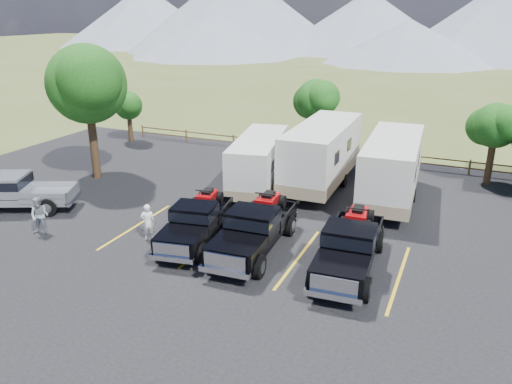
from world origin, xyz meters
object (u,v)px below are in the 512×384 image
at_px(rig_right, 350,245).
at_px(pickup_silver, 15,191).
at_px(person_b, 40,216).
at_px(trailer_center, 322,155).
at_px(tree_big_nw, 87,84).
at_px(trailer_left, 259,163).
at_px(trailer_right, 392,169).
at_px(rig_left, 197,220).
at_px(person_a, 148,222).
at_px(rig_center, 255,227).

bearing_deg(rig_right, pickup_silver, 178.26).
height_order(pickup_silver, person_b, pickup_silver).
relative_size(trailer_center, pickup_silver, 1.62).
relative_size(tree_big_nw, trailer_left, 0.91).
distance_m(rig_right, trailer_right, 8.06).
bearing_deg(person_b, rig_left, -1.25).
distance_m(tree_big_nw, trailer_left, 10.75).
height_order(trailer_left, trailer_center, trailer_center).
relative_size(tree_big_nw, person_a, 4.78).
relative_size(rig_center, person_b, 3.70).
height_order(rig_right, person_a, rig_right).
height_order(rig_left, trailer_left, trailer_left).
bearing_deg(trailer_left, pickup_silver, -154.56).
xyz_separation_m(rig_center, rig_right, (4.00, -0.04, -0.01)).
height_order(trailer_center, trailer_right, trailer_center).
xyz_separation_m(trailer_center, trailer_right, (3.99, -0.89, -0.09)).
bearing_deg(trailer_center, rig_right, -68.07).
bearing_deg(rig_center, tree_big_nw, 155.07).
bearing_deg(person_a, trailer_right, -170.00).
xyz_separation_m(trailer_left, person_a, (-1.87, -7.88, -0.74)).
distance_m(rig_right, person_b, 13.65).
bearing_deg(tree_big_nw, rig_left, -27.55).
xyz_separation_m(rig_left, person_b, (-6.74, -2.25, -0.06)).
distance_m(rig_center, trailer_right, 9.06).
distance_m(trailer_right, pickup_silver, 19.16).
bearing_deg(rig_left, rig_center, -7.18).
height_order(rig_center, rig_right, rig_center).
relative_size(trailer_center, person_b, 5.94).
bearing_deg(person_a, trailer_center, -151.66).
bearing_deg(trailer_center, tree_big_nw, -164.34).
bearing_deg(rig_right, trailer_right, 84.63).
bearing_deg(tree_big_nw, trailer_right, 9.96).
relative_size(rig_right, person_a, 3.85).
bearing_deg(tree_big_nw, trailer_center, 16.69).
bearing_deg(person_a, rig_left, 167.19).
xyz_separation_m(trailer_right, person_a, (-8.90, -8.93, -0.96)).
xyz_separation_m(tree_big_nw, pickup_silver, (-0.25, -5.69, -4.61)).
bearing_deg(tree_big_nw, pickup_silver, -92.55).
xyz_separation_m(person_a, person_b, (-4.76, -1.44, 0.04)).
bearing_deg(pickup_silver, tree_big_nw, 152.84).
bearing_deg(person_b, pickup_silver, 133.50).
xyz_separation_m(pickup_silver, person_a, (8.18, -0.28, -0.13)).
height_order(tree_big_nw, trailer_left, tree_big_nw).
xyz_separation_m(rig_right, person_b, (-13.45, -2.35, -0.13)).
distance_m(rig_center, person_a, 4.78).
distance_m(tree_big_nw, rig_right, 17.95).
bearing_deg(rig_center, person_b, -168.99).
distance_m(rig_right, person_a, 8.73).
height_order(rig_left, trailer_right, trailer_right).
distance_m(rig_left, trailer_center, 9.53).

